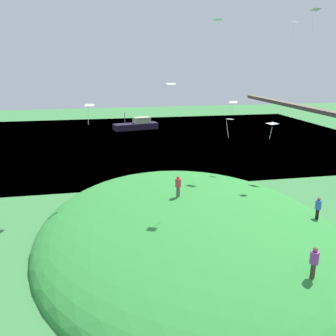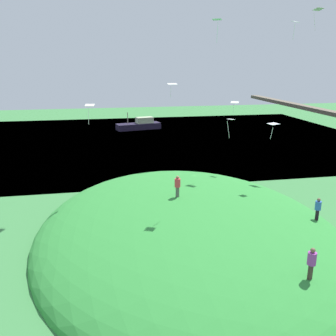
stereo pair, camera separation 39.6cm
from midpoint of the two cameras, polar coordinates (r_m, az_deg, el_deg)
ground_plane at (r=35.25m, az=2.99°, el=-5.71°), size 160.00×160.00×0.00m
lake_water at (r=65.32m, az=-3.57°, el=4.34°), size 52.51×80.00×0.40m
grass_hill at (r=29.36m, az=3.45°, el=-10.41°), size 29.73×23.56×5.99m
bridge_deck_far at (r=74.77m, az=20.77°, el=8.81°), size 47.26×1.80×0.70m
boat_on_lake at (r=75.21m, az=-4.29°, el=6.71°), size 4.48×9.26×3.54m
person_walking_path at (r=28.33m, az=1.89°, el=-2.48°), size 0.59×0.59×1.73m
person_with_child at (r=21.35m, az=22.02°, el=-13.14°), size 0.60×0.60×1.85m
person_near_shore at (r=29.38m, az=22.72°, el=-5.56°), size 0.62×0.62×1.74m
kite_1 at (r=40.85m, az=0.94°, el=12.90°), size 0.79×1.09×1.52m
kite_2 at (r=34.96m, az=19.54°, el=20.51°), size 0.75×0.82×1.57m
kite_3 at (r=45.45m, az=22.61°, el=21.76°), size 1.07×1.28×2.29m
kite_4 at (r=35.74m, az=16.41°, el=6.55°), size 1.09×1.25×1.46m
kite_5 at (r=36.98m, az=10.00°, el=7.19°), size 0.79×0.78×1.90m
kite_6 at (r=41.78m, az=10.63°, el=9.96°), size 0.93×1.03×1.35m
kite_7 at (r=27.13m, az=8.12°, el=21.65°), size 0.68×0.76×1.58m
kite_11 at (r=31.77m, az=-11.79°, el=9.37°), size 0.68×0.87×1.67m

